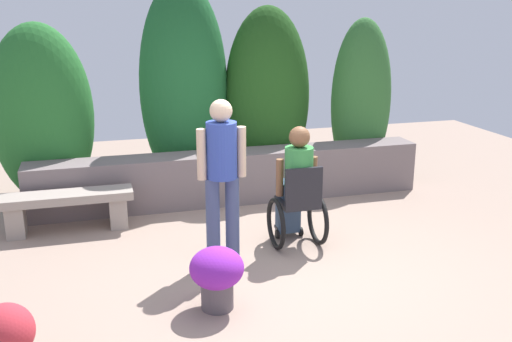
# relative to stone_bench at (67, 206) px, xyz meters

# --- Properties ---
(ground_plane) EXTENTS (12.34, 12.34, 0.00)m
(ground_plane) POSITION_rel_stone_bench_xyz_m (2.06, -1.57, -0.31)
(ground_plane) COLOR gray
(stone_retaining_wall) EXTENTS (5.18, 0.47, 0.67)m
(stone_retaining_wall) POSITION_rel_stone_bench_xyz_m (2.06, 0.52, 0.03)
(stone_retaining_wall) COLOR slate
(stone_retaining_wall) RESTS_ON ground
(hedge_backdrop) EXTENTS (5.52, 0.96, 2.88)m
(hedge_backdrop) POSITION_rel_stone_bench_xyz_m (1.75, 1.17, 0.97)
(hedge_backdrop) COLOR #266A2A
(hedge_backdrop) RESTS_ON ground
(stone_bench) EXTENTS (1.49, 0.37, 0.46)m
(stone_bench) POSITION_rel_stone_bench_xyz_m (0.00, 0.00, 0.00)
(stone_bench) COLOR gray
(stone_bench) RESTS_ON ground
(person_in_wheelchair) EXTENTS (0.53, 0.66, 1.33)m
(person_in_wheelchair) POSITION_rel_stone_bench_xyz_m (2.40, -1.10, 0.32)
(person_in_wheelchair) COLOR black
(person_in_wheelchair) RESTS_ON ground
(person_standing_companion) EXTENTS (0.49, 0.30, 1.67)m
(person_standing_companion) POSITION_rel_stone_bench_xyz_m (1.54, -1.31, 0.66)
(person_standing_companion) COLOR #424E76
(person_standing_companion) RESTS_ON ground
(flower_pot_purple_near) EXTENTS (0.47, 0.47, 0.55)m
(flower_pot_purple_near) POSITION_rel_stone_bench_xyz_m (1.28, -2.22, 0.02)
(flower_pot_purple_near) COLOR #564C53
(flower_pot_purple_near) RESTS_ON ground
(flower_pot_terracotta_by_wall) EXTENTS (0.40, 0.40, 0.55)m
(flower_pot_terracotta_by_wall) POSITION_rel_stone_bench_xyz_m (-0.34, -2.76, -0.02)
(flower_pot_terracotta_by_wall) COLOR gray
(flower_pot_terracotta_by_wall) RESTS_ON ground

